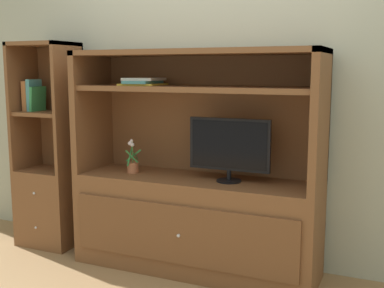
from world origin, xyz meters
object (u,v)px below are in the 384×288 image
Objects in this scene: potted_plant at (133,164)px; bookshelf_tall at (50,179)px; media_console at (195,201)px; magazine_stack at (144,82)px; upright_book_row at (33,96)px; tv_monitor at (229,147)px.

potted_plant is 0.83m from bookshelf_tall.
media_console is 5.00× the size of magazine_stack.
potted_plant is 0.98× the size of upright_book_row.
bookshelf_tall is (-0.81, 0.03, -0.19)m from potted_plant.
bookshelf_tall reaches higher than potted_plant.
bookshelf_tall reaches higher than tv_monitor.
upright_book_row is (-1.68, 0.01, 0.30)m from tv_monitor.
media_console is at bearing -0.16° from bookshelf_tall.
bookshelf_tall is (-1.30, 0.00, 0.04)m from media_console.
upright_book_row is at bearing -179.78° from media_console.
media_console is at bearing 3.49° from potted_plant.
magazine_stack reaches higher than upright_book_row.
media_console is at bearing 0.51° from magazine_stack.
upright_book_row is (-1.02, -0.00, -0.13)m from magazine_stack.
tv_monitor is at bearing -0.98° from magazine_stack.
upright_book_row is at bearing -179.89° from magazine_stack.
potted_plant is 0.15× the size of bookshelf_tall.
media_console is 6.84× the size of upright_book_row.
potted_plant is 1.05m from upright_book_row.
upright_book_row is (-0.13, -0.01, 0.67)m from bookshelf_tall.
media_console is 1.59m from upright_book_row.
media_console is 3.07× the size of tv_monitor.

